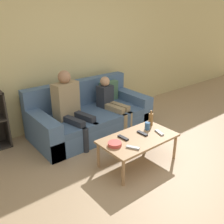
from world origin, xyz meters
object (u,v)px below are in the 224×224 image
(coffee_table, at_px, (138,140))
(bottle, at_px, (151,119))
(person_adult, at_px, (69,103))
(tv_remote_1, at_px, (142,133))
(couch, at_px, (90,117))
(tv_remote_0, at_px, (159,132))
(tv_remote_2, at_px, (133,148))
(cup_near, at_px, (147,126))
(snack_bowl, at_px, (115,144))
(tv_remote_3, at_px, (123,138))
(person_child, at_px, (111,101))

(coffee_table, relative_size, bottle, 4.57)
(person_adult, xyz_separation_m, tv_remote_1, (0.50, -1.10, -0.24))
(couch, bearing_deg, tv_remote_1, -86.62)
(tv_remote_0, relative_size, bottle, 0.77)
(coffee_table, xyz_separation_m, tv_remote_2, (-0.25, -0.16, 0.05))
(bottle, bearing_deg, tv_remote_1, -156.64)
(cup_near, relative_size, tv_remote_0, 0.62)
(couch, relative_size, snack_bowl, 11.31)
(couch, height_order, cup_near, couch)
(tv_remote_0, distance_m, tv_remote_2, 0.57)
(coffee_table, xyz_separation_m, tv_remote_3, (-0.18, 0.10, 0.05))
(couch, bearing_deg, person_adult, -168.17)
(couch, relative_size, tv_remote_0, 11.29)
(person_child, relative_size, tv_remote_2, 5.35)
(person_adult, xyz_separation_m, bottle, (0.80, -0.97, -0.15))
(person_child, distance_m, tv_remote_1, 1.08)
(person_child, bearing_deg, snack_bowl, -134.85)
(couch, relative_size, person_child, 2.17)
(coffee_table, bearing_deg, couch, 88.06)
(person_adult, bearing_deg, tv_remote_1, -77.41)
(tv_remote_3, bearing_deg, person_child, 56.42)
(snack_bowl, bearing_deg, tv_remote_2, -55.29)
(cup_near, height_order, tv_remote_3, cup_near)
(tv_remote_0, bearing_deg, cup_near, 120.57)
(tv_remote_2, relative_size, bottle, 0.75)
(tv_remote_3, bearing_deg, couch, 75.58)
(tv_remote_3, bearing_deg, tv_remote_1, -16.62)
(person_adult, bearing_deg, coffee_table, -82.97)
(cup_near, bearing_deg, tv_remote_2, -153.91)
(person_adult, height_order, cup_near, person_adult)
(cup_near, distance_m, tv_remote_3, 0.45)
(snack_bowl, bearing_deg, coffee_table, -4.55)
(couch, distance_m, tv_remote_1, 1.20)
(cup_near, bearing_deg, tv_remote_3, 178.56)
(person_adult, distance_m, tv_remote_3, 1.07)
(tv_remote_0, height_order, bottle, bottle)
(cup_near, bearing_deg, couch, 101.38)
(couch, distance_m, person_child, 0.45)
(person_child, bearing_deg, couch, 149.11)
(couch, distance_m, cup_near, 1.16)
(snack_bowl, bearing_deg, cup_near, 5.47)
(person_adult, relative_size, cup_near, 10.44)
(person_child, distance_m, tv_remote_0, 1.18)
(tv_remote_1, height_order, tv_remote_3, same)
(couch, relative_size, coffee_table, 1.90)
(snack_bowl, xyz_separation_m, bottle, (0.80, 0.13, 0.07))
(tv_remote_0, xyz_separation_m, snack_bowl, (-0.70, 0.13, 0.01))
(cup_near, relative_size, tv_remote_2, 0.64)
(person_adult, bearing_deg, tv_remote_3, -90.45)
(person_child, bearing_deg, coffee_table, -118.27)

